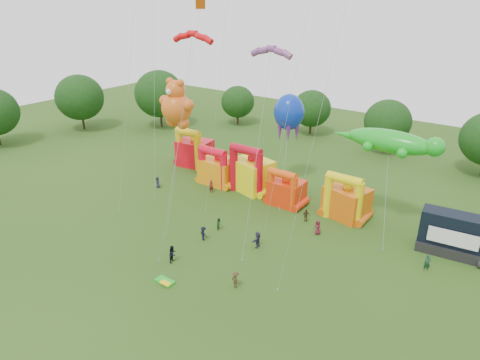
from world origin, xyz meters
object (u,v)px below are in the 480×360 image
Objects in this scene: bouncy_castle_0 at (194,151)px; teddy_bear_kite at (175,118)px; octopus_kite at (285,154)px; spectator_0 at (158,182)px; spectator_4 at (306,215)px; stage_trailer at (455,235)px; gecko_kite at (387,177)px; bouncy_castle_2 at (251,173)px.

bouncy_castle_0 is 0.42× the size of teddy_bear_kite.
octopus_kite is at bearing 22.47° from teddy_bear_kite.
spectator_0 is 1.01× the size of spectator_4.
octopus_kite reaches higher than spectator_4.
stage_trailer is 16.91m from spectator_4.
octopus_kite reaches higher than spectator_0.
bouncy_castle_0 is at bearing 118.99° from spectator_0.
bouncy_castle_0 is 41.10m from stage_trailer.
teddy_bear_kite is at bearing -175.50° from stage_trailer.
bouncy_castle_0 is at bearing -47.49° from spectator_4.
gecko_kite is 0.97× the size of octopus_kite.
teddy_bear_kite is 16.89m from octopus_kite.
spectator_0 is 23.05m from spectator_4.
spectator_4 is at bearing -169.54° from stage_trailer.
gecko_kite is 7.69× the size of spectator_0.
teddy_bear_kite reaches higher than gecko_kite.
octopus_kite is (-15.23, 2.80, -1.21)m from gecko_kite.
bouncy_castle_2 is 0.53× the size of octopus_kite.
stage_trailer is 0.56× the size of octopus_kite.
stage_trailer is 0.58× the size of gecko_kite.
spectator_0 reaches higher than spectator_4.
bouncy_castle_0 is 0.87× the size of stage_trailer.
spectator_0 is (-39.33, -6.69, -1.47)m from stage_trailer.
gecko_kite is 10.92m from spectator_4.
stage_trailer is at bearing -1.37° from bouncy_castle_2.
bouncy_castle_2 is (13.38, -2.63, 0.20)m from bouncy_castle_0.
bouncy_castle_2 is at bearing -11.11° from bouncy_castle_0.
bouncy_castle_2 is 19.80m from gecko_kite.
teddy_bear_kite is at bearing -32.96° from spectator_4.
teddy_bear_kite is (-38.65, -3.04, 7.54)m from stage_trailer.
octopus_kite is 10.60m from spectator_4.
octopus_kite is (4.10, 2.57, 3.10)m from bouncy_castle_2.
bouncy_castle_2 is at bearing -51.55° from spectator_4.
spectator_4 is (6.93, -6.28, -4.98)m from octopus_kite.
teddy_bear_kite is (2.32, -6.33, 7.33)m from bouncy_castle_0.
gecko_kite reaches higher than spectator_4.
gecko_kite is at bearing 6.51° from teddy_bear_kite.
teddy_bear_kite is at bearing -69.86° from bouncy_castle_0.
bouncy_castle_2 is 27.61m from stage_trailer.
bouncy_castle_2 is 11.79m from spectator_4.
bouncy_castle_2 is at bearing 179.31° from gecko_kite.
stage_trailer is 23.98m from octopus_kite.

